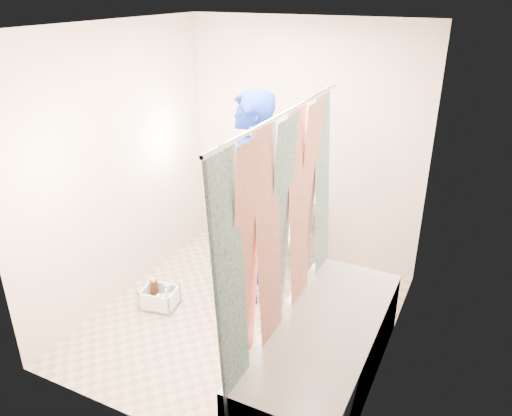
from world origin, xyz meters
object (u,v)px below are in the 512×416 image
at_px(cleaning_caddy, 161,299).
at_px(plumber, 249,200).
at_px(toilet, 294,234).
at_px(bathtub, 322,351).

bearing_deg(cleaning_caddy, plumber, 31.49).
bearing_deg(plumber, toilet, 144.23).
xyz_separation_m(bathtub, plumber, (-0.98, 0.78, 0.68)).
height_order(bathtub, plumber, plumber).
xyz_separation_m(bathtub, cleaning_caddy, (-1.59, 0.24, -0.18)).
bearing_deg(plumber, bathtub, 28.22).
height_order(bathtub, toilet, toilet).
relative_size(bathtub, toilet, 2.62).
distance_m(bathtub, plumber, 1.43).
height_order(bathtub, cleaning_caddy, bathtub).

